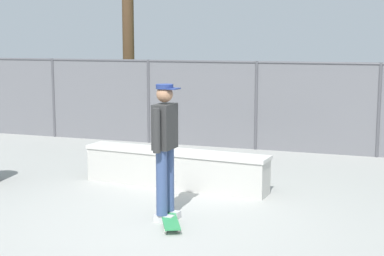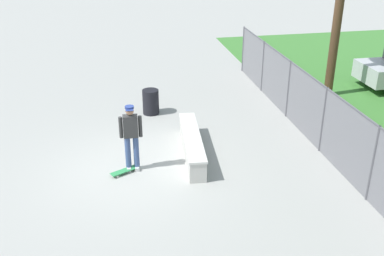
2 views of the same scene
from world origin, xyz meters
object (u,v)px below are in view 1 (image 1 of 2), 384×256
skateboard (170,221)px  concrete_ledge (175,168)px  skateboarder (165,145)px  car_silver (170,86)px  car_yellow (276,88)px

skateboard → concrete_ledge: bearing=109.4°
concrete_ledge → skateboarder: bearing=-72.9°
skateboarder → car_silver: size_ratio=0.44×
skateboarder → car_yellow: (-0.92, 12.01, -0.19)m
car_yellow → car_silver: bearing=-170.6°
skateboard → car_yellow: (-1.08, 12.24, 0.77)m
skateboarder → skateboard: bearing=-55.6°
skateboarder → car_yellow: bearing=94.4°
skateboarder → skateboard: size_ratio=2.29×
skateboard → skateboarder: bearing=124.4°
car_silver → skateboarder: bearing=-68.7°
car_yellow → skateboarder: bearing=-85.6°
skateboarder → car_silver: skateboarder is taller
car_silver → car_yellow: (3.54, 0.59, 0.00)m
concrete_ledge → car_silver: (-3.93, 9.70, 0.53)m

